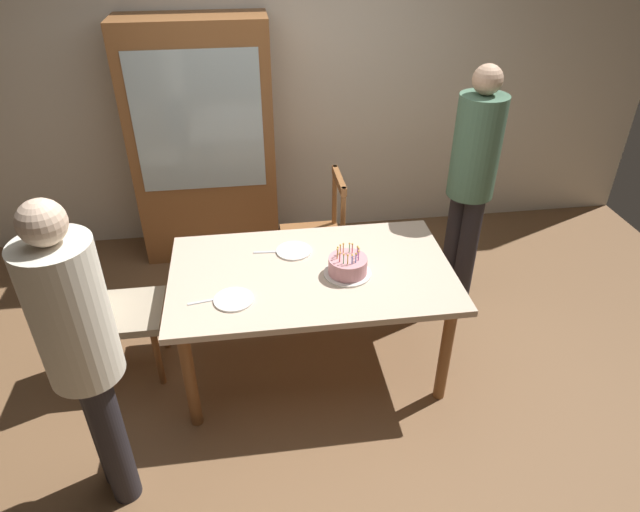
% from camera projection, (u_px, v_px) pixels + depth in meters
% --- Properties ---
extents(ground, '(6.40, 6.40, 0.00)m').
position_uv_depth(ground, '(313.00, 362.00, 3.67)').
color(ground, brown).
extents(back_wall, '(6.40, 0.10, 2.60)m').
position_uv_depth(back_wall, '(283.00, 86.00, 4.49)').
color(back_wall, silver).
rests_on(back_wall, ground).
extents(dining_table, '(1.67, 1.00, 0.74)m').
position_uv_depth(dining_table, '(312.00, 282.00, 3.31)').
color(dining_table, beige).
rests_on(dining_table, ground).
extents(birthday_cake, '(0.28, 0.28, 0.18)m').
position_uv_depth(birthday_cake, '(348.00, 266.00, 3.21)').
color(birthday_cake, silver).
rests_on(birthday_cake, dining_table).
extents(plate_near_celebrant, '(0.22, 0.22, 0.01)m').
position_uv_depth(plate_near_celebrant, '(234.00, 300.00, 3.02)').
color(plate_near_celebrant, white).
rests_on(plate_near_celebrant, dining_table).
extents(plate_far_side, '(0.22, 0.22, 0.01)m').
position_uv_depth(plate_far_side, '(294.00, 251.00, 3.44)').
color(plate_far_side, white).
rests_on(plate_far_side, dining_table).
extents(fork_near_celebrant, '(0.18, 0.05, 0.01)m').
position_uv_depth(fork_near_celebrant, '(204.00, 301.00, 3.01)').
color(fork_near_celebrant, silver).
rests_on(fork_near_celebrant, dining_table).
extents(fork_far_side, '(0.18, 0.03, 0.01)m').
position_uv_depth(fork_far_side, '(268.00, 252.00, 3.43)').
color(fork_far_side, silver).
rests_on(fork_far_side, dining_table).
extents(chair_spindle_back, '(0.44, 0.44, 0.95)m').
position_uv_depth(chair_spindle_back, '(316.00, 238.00, 4.11)').
color(chair_spindle_back, brown).
rests_on(chair_spindle_back, ground).
extents(chair_upholstered, '(0.45, 0.44, 0.95)m').
position_uv_depth(chair_upholstered, '(109.00, 303.00, 3.33)').
color(chair_upholstered, tan).
rests_on(chair_upholstered, ground).
extents(person_celebrant, '(0.32, 0.32, 1.67)m').
position_uv_depth(person_celebrant, '(82.00, 348.00, 2.39)').
color(person_celebrant, '#262328').
rests_on(person_celebrant, ground).
extents(person_guest, '(0.32, 0.32, 1.73)m').
position_uv_depth(person_guest, '(472.00, 174.00, 3.79)').
color(person_guest, '#262328').
rests_on(person_guest, ground).
extents(china_cabinet, '(1.10, 0.45, 1.90)m').
position_uv_depth(china_cabinet, '(204.00, 144.00, 4.36)').
color(china_cabinet, brown).
rests_on(china_cabinet, ground).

